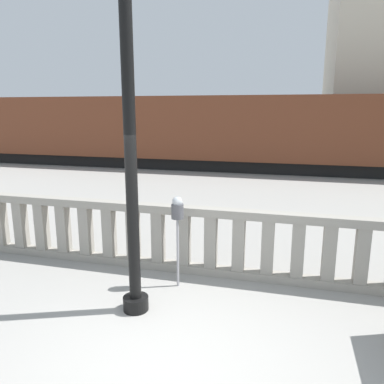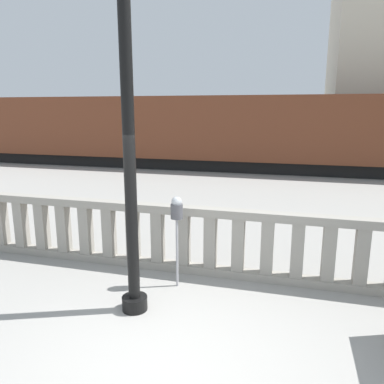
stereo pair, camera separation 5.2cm
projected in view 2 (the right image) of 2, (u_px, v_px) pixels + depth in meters
The scene contains 5 objects.
ground_plane at pixel (161, 367), 4.18m from camera, with size 160.00×160.00×0.00m, color gray.
balustrade at pixel (210, 242), 6.42m from camera, with size 12.16×0.24×1.19m.
lamppost at pixel (127, 100), 4.76m from camera, with size 0.40×0.40×5.18m.
parking_meter at pixel (177, 214), 5.85m from camera, with size 0.19×0.19×1.50m.
train_near at pixel (216, 131), 17.97m from camera, with size 28.16×3.18×4.00m.
Camera 2 is at (1.30, -3.43, 2.83)m, focal length 35.00 mm.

